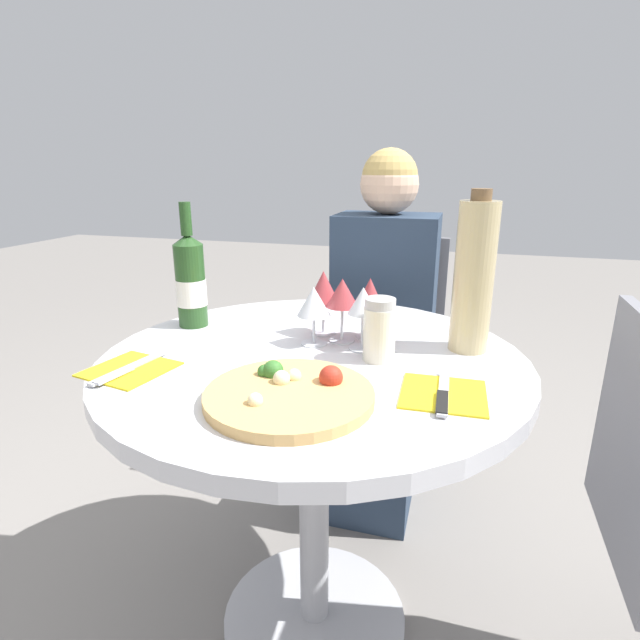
% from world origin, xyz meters
% --- Properties ---
extents(ground_plane, '(12.00, 12.00, 0.00)m').
position_xyz_m(ground_plane, '(0.00, 0.00, 0.00)').
color(ground_plane, gray).
rests_on(ground_plane, ground).
extents(dining_table, '(0.92, 0.92, 0.75)m').
position_xyz_m(dining_table, '(0.00, 0.00, 0.60)').
color(dining_table, '#B2B2B7').
rests_on(dining_table, ground_plane).
extents(chair_behind_diner, '(0.40, 0.40, 0.89)m').
position_xyz_m(chair_behind_diner, '(0.04, 0.77, 0.44)').
color(chair_behind_diner, slate).
rests_on(chair_behind_diner, ground_plane).
extents(seated_diner, '(0.34, 0.47, 1.19)m').
position_xyz_m(seated_diner, '(0.04, 0.62, 0.54)').
color(seated_diner, '#28384C').
rests_on(seated_diner, ground_plane).
extents(pizza_large, '(0.30, 0.30, 0.05)m').
position_xyz_m(pizza_large, '(0.03, -0.22, 0.76)').
color(pizza_large, tan).
rests_on(pizza_large, dining_table).
extents(wine_bottle, '(0.08, 0.08, 0.31)m').
position_xyz_m(wine_bottle, '(-0.36, 0.11, 0.86)').
color(wine_bottle, '#23471E').
rests_on(wine_bottle, dining_table).
extents(tall_carafe, '(0.08, 0.08, 0.35)m').
position_xyz_m(tall_carafe, '(0.32, 0.13, 0.91)').
color(tall_carafe, tan).
rests_on(tall_carafe, dining_table).
extents(sugar_shaker, '(0.07, 0.07, 0.13)m').
position_xyz_m(sugar_shaker, '(0.14, 0.01, 0.81)').
color(sugar_shaker, silver).
rests_on(sugar_shaker, dining_table).
extents(wine_glass_back_left, '(0.08, 0.08, 0.16)m').
position_xyz_m(wine_glass_back_left, '(-0.02, 0.14, 0.86)').
color(wine_glass_back_left, silver).
rests_on(wine_glass_back_left, dining_table).
extents(wine_glass_front_right, '(0.07, 0.07, 0.14)m').
position_xyz_m(wine_glass_front_right, '(0.09, 0.06, 0.85)').
color(wine_glass_front_right, silver).
rests_on(wine_glass_front_right, dining_table).
extents(wine_glass_front_left, '(0.08, 0.08, 0.14)m').
position_xyz_m(wine_glass_front_left, '(-0.02, 0.06, 0.84)').
color(wine_glass_front_left, silver).
rests_on(wine_glass_front_left, dining_table).
extents(wine_glass_center, '(0.08, 0.08, 0.15)m').
position_xyz_m(wine_glass_center, '(0.04, 0.10, 0.86)').
color(wine_glass_center, silver).
rests_on(wine_glass_center, dining_table).
extents(wine_glass_back_right, '(0.08, 0.08, 0.15)m').
position_xyz_m(wine_glass_back_right, '(0.09, 0.14, 0.85)').
color(wine_glass_back_right, silver).
rests_on(wine_glass_back_right, dining_table).
extents(place_setting_left, '(0.17, 0.19, 0.01)m').
position_xyz_m(place_setting_left, '(-0.33, -0.19, 0.75)').
color(place_setting_left, yellow).
rests_on(place_setting_left, dining_table).
extents(place_setting_right, '(0.15, 0.19, 0.01)m').
position_xyz_m(place_setting_right, '(0.28, -0.13, 0.75)').
color(place_setting_right, yellow).
rests_on(place_setting_right, dining_table).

